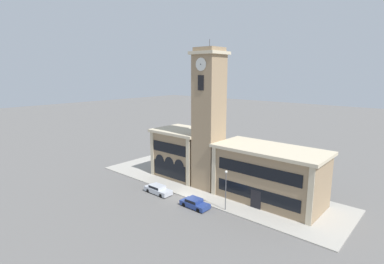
# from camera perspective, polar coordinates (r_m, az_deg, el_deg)

# --- Properties ---
(ground_plane) EXTENTS (300.00, 300.00, 0.00)m
(ground_plane) POSITION_cam_1_polar(r_m,az_deg,el_deg) (45.54, -1.27, -12.40)
(ground_plane) COLOR #605E5B
(sidewalk_kerb) EXTENTS (42.46, 12.56, 0.15)m
(sidewalk_kerb) POSITION_cam_1_polar(r_m,az_deg,el_deg) (49.97, 3.66, -10.13)
(sidewalk_kerb) COLOR #A39E93
(sidewalk_kerb) RESTS_ON ground_plane
(clock_tower) EXTENTS (4.59, 4.59, 23.14)m
(clock_tower) POSITION_cam_1_polar(r_m,az_deg,el_deg) (46.46, 3.21, 2.27)
(clock_tower) COLOR #937A5B
(clock_tower) RESTS_ON ground_plane
(town_hall_left_wing) EXTENTS (9.96, 7.75, 8.46)m
(town_hall_left_wing) POSITION_cam_1_polar(r_m,az_deg,el_deg) (53.39, -1.69, -3.97)
(town_hall_left_wing) COLOR #937A5B
(town_hall_left_wing) RESTS_ON ground_plane
(town_hall_right_wing) EXTENTS (15.69, 7.75, 7.95)m
(town_hall_right_wing) POSITION_cam_1_polar(r_m,az_deg,el_deg) (44.39, 14.43, -7.86)
(town_hall_right_wing) COLOR #937A5B
(town_hall_right_wing) RESTS_ON ground_plane
(parked_car_near) EXTENTS (4.69, 1.78, 1.31)m
(parked_car_near) POSITION_cam_1_polar(r_m,az_deg,el_deg) (47.07, -6.53, -10.76)
(parked_car_near) COLOR #B2B7C1
(parked_car_near) RESTS_ON ground_plane
(parked_car_mid) EXTENTS (4.15, 1.89, 1.27)m
(parked_car_mid) POSITION_cam_1_polar(r_m,az_deg,el_deg) (42.27, 0.51, -13.35)
(parked_car_mid) COLOR navy
(parked_car_mid) RESTS_ON ground_plane
(street_lamp) EXTENTS (0.36, 0.36, 5.51)m
(street_lamp) POSITION_cam_1_polar(r_m,az_deg,el_deg) (40.38, 6.47, -9.83)
(street_lamp) COLOR #4C4C51
(street_lamp) RESTS_ON sidewalk_kerb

